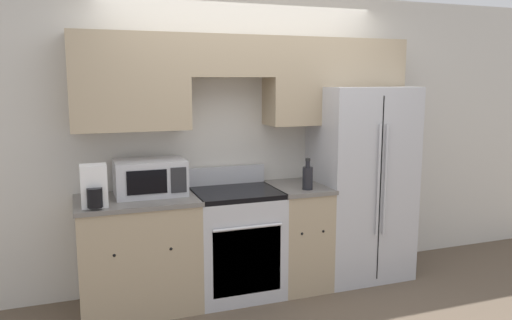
{
  "coord_description": "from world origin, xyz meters",
  "views": [
    {
      "loc": [
        -1.44,
        -3.62,
        1.84
      ],
      "look_at": [
        0.0,
        0.31,
        1.16
      ],
      "focal_mm": 35.0,
      "sensor_mm": 36.0,
      "label": 1
    }
  ],
  "objects_px": {
    "microwave": "(150,177)",
    "bottle": "(308,177)",
    "oven_range": "(236,242)",
    "refrigerator": "(357,182)"
  },
  "relations": [
    {
      "from": "refrigerator",
      "to": "microwave",
      "type": "height_order",
      "value": "refrigerator"
    },
    {
      "from": "oven_range",
      "to": "microwave",
      "type": "xyz_separation_m",
      "value": [
        -0.7,
        0.08,
        0.6
      ]
    },
    {
      "from": "bottle",
      "to": "refrigerator",
      "type": "bearing_deg",
      "value": 20.96
    },
    {
      "from": "oven_range",
      "to": "bottle",
      "type": "relative_size",
      "value": 4.0
    },
    {
      "from": "oven_range",
      "to": "bottle",
      "type": "height_order",
      "value": "bottle"
    },
    {
      "from": "oven_range",
      "to": "refrigerator",
      "type": "relative_size",
      "value": 0.6
    },
    {
      "from": "oven_range",
      "to": "bottle",
      "type": "bearing_deg",
      "value": -16.58
    },
    {
      "from": "bottle",
      "to": "oven_range",
      "type": "bearing_deg",
      "value": 163.42
    },
    {
      "from": "oven_range",
      "to": "microwave",
      "type": "height_order",
      "value": "microwave"
    },
    {
      "from": "microwave",
      "to": "bottle",
      "type": "bearing_deg",
      "value": -11.42
    }
  ]
}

